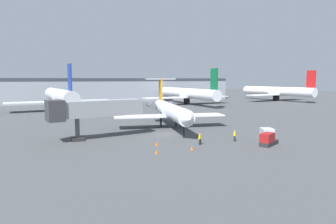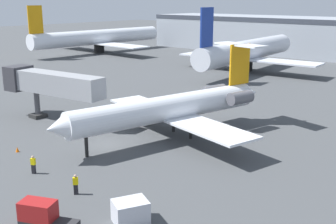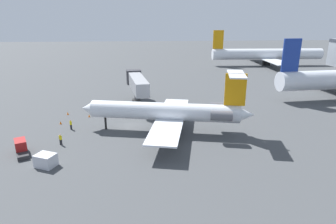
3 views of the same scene
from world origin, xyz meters
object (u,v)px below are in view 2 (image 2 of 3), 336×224
(jet_bridge, at_px, (47,83))
(parked_airliner_west_mid, at_px, (247,51))
(regional_jet, at_px, (174,107))
(ground_crew_loader, at_px, (33,165))
(ground_crew_marshaller, at_px, (76,184))
(parked_airliner_west_end, at_px, (98,37))
(baggage_tug_lead, at_px, (43,216))
(traffic_cone_near, at_px, (17,149))
(cargo_container_uld, at_px, (131,212))

(jet_bridge, height_order, parked_airliner_west_mid, parked_airliner_west_mid)
(regional_jet, height_order, ground_crew_loader, regional_jet)
(ground_crew_marshaller, height_order, parked_airliner_west_end, parked_airliner_west_end)
(baggage_tug_lead, relative_size, parked_airliner_west_mid, 0.11)
(ground_crew_loader, relative_size, baggage_tug_lead, 0.40)
(baggage_tug_lead, relative_size, traffic_cone_near, 7.66)
(baggage_tug_lead, bearing_deg, traffic_cone_near, 156.80)
(regional_jet, xyz_separation_m, ground_crew_marshaller, (3.82, -16.27, -2.69))
(regional_jet, xyz_separation_m, cargo_container_uld, (10.29, -16.36, -2.74))
(regional_jet, distance_m, ground_crew_loader, 16.67)
(cargo_container_uld, distance_m, traffic_cone_near, 19.06)
(parked_airliner_west_mid, bearing_deg, cargo_container_uld, -65.15)
(cargo_container_uld, relative_size, parked_airliner_west_end, 0.07)
(cargo_container_uld, bearing_deg, traffic_cone_near, 174.08)
(jet_bridge, distance_m, traffic_cone_near, 12.72)
(traffic_cone_near, distance_m, parked_airliner_west_mid, 59.06)
(ground_crew_loader, bearing_deg, baggage_tug_lead, -27.46)
(jet_bridge, xyz_separation_m, baggage_tug_lead, (22.85, -15.36, -4.03))
(jet_bridge, xyz_separation_m, ground_crew_marshaller, (20.31, -10.79, -4.01))
(baggage_tug_lead, bearing_deg, jet_bridge, 146.10)
(baggage_tug_lead, bearing_deg, regional_jet, 106.98)
(baggage_tug_lead, height_order, cargo_container_uld, baggage_tug_lead)
(ground_crew_marshaller, relative_size, traffic_cone_near, 3.07)
(jet_bridge, relative_size, ground_crew_loader, 9.28)
(traffic_cone_near, bearing_deg, cargo_container_uld, -5.92)
(ground_crew_loader, height_order, traffic_cone_near, ground_crew_loader)
(jet_bridge, distance_m, ground_crew_loader, 18.16)
(baggage_tug_lead, height_order, parked_airliner_west_mid, parked_airliner_west_mid)
(parked_airliner_west_end, distance_m, parked_airliner_west_mid, 49.76)
(regional_jet, relative_size, parked_airliner_west_end, 0.64)
(traffic_cone_near, xyz_separation_m, parked_airliner_west_end, (-58.69, 58.48, 4.10))
(baggage_tug_lead, distance_m, cargo_container_uld, 5.95)
(regional_jet, height_order, baggage_tug_lead, regional_jet)
(ground_crew_loader, bearing_deg, jet_bridge, 142.49)
(baggage_tug_lead, xyz_separation_m, parked_airliner_west_end, (-73.71, 64.92, 3.54))
(regional_jet, relative_size, traffic_cone_near, 50.64)
(regional_jet, height_order, ground_crew_marshaller, regional_jet)
(ground_crew_loader, xyz_separation_m, cargo_container_uld, (12.73, -0.10, -0.05))
(ground_crew_loader, xyz_separation_m, parked_airliner_west_mid, (-15.15, 60.10, 3.60))
(regional_jet, xyz_separation_m, traffic_cone_near, (-8.66, -14.40, -3.27))
(parked_airliner_west_mid, bearing_deg, ground_crew_marshaller, -70.39)
(regional_jet, height_order, cargo_container_uld, regional_jet)
(regional_jet, relative_size, ground_crew_loader, 16.48)
(ground_crew_loader, relative_size, traffic_cone_near, 3.07)
(cargo_container_uld, relative_size, traffic_cone_near, 5.29)
(parked_airliner_west_mid, bearing_deg, baggage_tug_lead, -69.67)
(ground_crew_loader, relative_size, cargo_container_uld, 0.58)
(traffic_cone_near, height_order, parked_airliner_west_mid, parked_airliner_west_mid)
(ground_crew_marshaller, distance_m, baggage_tug_lead, 5.23)
(regional_jet, distance_m, cargo_container_uld, 19.52)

